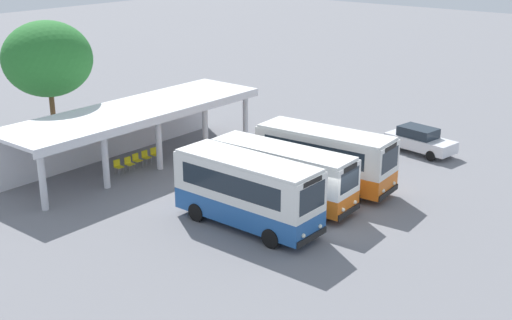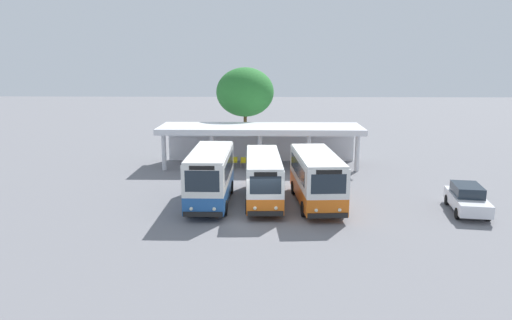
{
  "view_description": "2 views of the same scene",
  "coord_description": "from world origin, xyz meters",
  "px_view_note": "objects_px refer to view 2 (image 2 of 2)",
  "views": [
    {
      "loc": [
        -25.2,
        -15.56,
        13.27
      ],
      "look_at": [
        1.81,
        6.47,
        1.27
      ],
      "focal_mm": 46.94,
      "sensor_mm": 36.0,
      "label": 1
    },
    {
      "loc": [
        0.53,
        -25.38,
        8.84
      ],
      "look_at": [
        -0.29,
        6.03,
        2.17
      ],
      "focal_mm": 33.29,
      "sensor_mm": 36.0,
      "label": 2
    }
  ],
  "objects_px": {
    "city_bus_second_in_row": "(263,176)",
    "waiting_chair_middle_seat": "(252,161)",
    "city_bus_middle_cream": "(316,177)",
    "waiting_chair_fourth_seat": "(260,161)",
    "parked_car_flank": "(467,199)",
    "city_bus_nearest_orange": "(210,175)",
    "waiting_chair_second_from_end": "(243,161)",
    "waiting_chair_fifth_seat": "(269,161)",
    "waiting_chair_end_by_column": "(235,161)"
  },
  "relations": [
    {
      "from": "city_bus_nearest_orange",
      "to": "parked_car_flank",
      "type": "height_order",
      "value": "city_bus_nearest_orange"
    },
    {
      "from": "waiting_chair_middle_seat",
      "to": "waiting_chair_fifth_seat",
      "type": "bearing_deg",
      "value": 0.44
    },
    {
      "from": "city_bus_second_in_row",
      "to": "city_bus_middle_cream",
      "type": "bearing_deg",
      "value": -7.44
    },
    {
      "from": "waiting_chair_end_by_column",
      "to": "waiting_chair_fourth_seat",
      "type": "relative_size",
      "value": 1.0
    },
    {
      "from": "waiting_chair_middle_seat",
      "to": "city_bus_middle_cream",
      "type": "bearing_deg",
      "value": -67.03
    },
    {
      "from": "city_bus_middle_cream",
      "to": "waiting_chair_fourth_seat",
      "type": "relative_size",
      "value": 9.01
    },
    {
      "from": "city_bus_nearest_orange",
      "to": "city_bus_middle_cream",
      "type": "bearing_deg",
      "value": 0.43
    },
    {
      "from": "city_bus_nearest_orange",
      "to": "waiting_chair_second_from_end",
      "type": "height_order",
      "value": "city_bus_nearest_orange"
    },
    {
      "from": "city_bus_second_in_row",
      "to": "parked_car_flank",
      "type": "bearing_deg",
      "value": -8.31
    },
    {
      "from": "waiting_chair_second_from_end",
      "to": "waiting_chair_fifth_seat",
      "type": "xyz_separation_m",
      "value": [
        2.14,
        0.15,
        0.0
      ]
    },
    {
      "from": "waiting_chair_fifth_seat",
      "to": "waiting_chair_middle_seat",
      "type": "bearing_deg",
      "value": -179.56
    },
    {
      "from": "city_bus_middle_cream",
      "to": "parked_car_flank",
      "type": "xyz_separation_m",
      "value": [
        8.75,
        -1.33,
        -0.94
      ]
    },
    {
      "from": "waiting_chair_middle_seat",
      "to": "waiting_chair_fourth_seat",
      "type": "bearing_deg",
      "value": 0.38
    },
    {
      "from": "city_bus_second_in_row",
      "to": "waiting_chair_end_by_column",
      "type": "relative_size",
      "value": 9.32
    },
    {
      "from": "waiting_chair_end_by_column",
      "to": "waiting_chair_fifth_seat",
      "type": "xyz_separation_m",
      "value": [
        2.85,
        0.04,
        0.0
      ]
    },
    {
      "from": "waiting_chair_second_from_end",
      "to": "waiting_chair_middle_seat",
      "type": "relative_size",
      "value": 1.0
    },
    {
      "from": "city_bus_second_in_row",
      "to": "waiting_chair_second_from_end",
      "type": "relative_size",
      "value": 9.32
    },
    {
      "from": "city_bus_middle_cream",
      "to": "waiting_chair_fifth_seat",
      "type": "relative_size",
      "value": 9.01
    },
    {
      "from": "parked_car_flank",
      "to": "waiting_chair_end_by_column",
      "type": "height_order",
      "value": "parked_car_flank"
    },
    {
      "from": "waiting_chair_second_from_end",
      "to": "waiting_chair_fifth_seat",
      "type": "distance_m",
      "value": 2.14
    },
    {
      "from": "city_bus_nearest_orange",
      "to": "waiting_chair_fourth_seat",
      "type": "bearing_deg",
      "value": 74.29
    },
    {
      "from": "city_bus_second_in_row",
      "to": "waiting_chair_fourth_seat",
      "type": "bearing_deg",
      "value": 92.14
    },
    {
      "from": "waiting_chair_end_by_column",
      "to": "waiting_chair_second_from_end",
      "type": "bearing_deg",
      "value": -8.4
    },
    {
      "from": "waiting_chair_fourth_seat",
      "to": "waiting_chair_fifth_seat",
      "type": "distance_m",
      "value": 0.71
    },
    {
      "from": "waiting_chair_second_from_end",
      "to": "city_bus_middle_cream",
      "type": "bearing_deg",
      "value": -63.45
    },
    {
      "from": "waiting_chair_second_from_end",
      "to": "waiting_chair_middle_seat",
      "type": "bearing_deg",
      "value": 10.72
    },
    {
      "from": "waiting_chair_fourth_seat",
      "to": "waiting_chair_end_by_column",
      "type": "bearing_deg",
      "value": -179.08
    },
    {
      "from": "city_bus_nearest_orange",
      "to": "waiting_chair_fourth_seat",
      "type": "xyz_separation_m",
      "value": [
        2.91,
        10.34,
        -1.34
      ]
    },
    {
      "from": "waiting_chair_end_by_column",
      "to": "waiting_chair_middle_seat",
      "type": "distance_m",
      "value": 1.42
    },
    {
      "from": "waiting_chair_second_from_end",
      "to": "waiting_chair_middle_seat",
      "type": "height_order",
      "value": "same"
    },
    {
      "from": "waiting_chair_second_from_end",
      "to": "waiting_chair_fifth_seat",
      "type": "bearing_deg",
      "value": 3.9
    },
    {
      "from": "city_bus_nearest_orange",
      "to": "waiting_chair_end_by_column",
      "type": "distance_m",
      "value": 10.42
    },
    {
      "from": "city_bus_second_in_row",
      "to": "waiting_chair_middle_seat",
      "type": "height_order",
      "value": "city_bus_second_in_row"
    },
    {
      "from": "city_bus_middle_cream",
      "to": "waiting_chair_end_by_column",
      "type": "distance_m",
      "value": 11.84
    },
    {
      "from": "waiting_chair_second_from_end",
      "to": "city_bus_nearest_orange",
      "type": "bearing_deg",
      "value": -98.28
    },
    {
      "from": "city_bus_second_in_row",
      "to": "city_bus_middle_cream",
      "type": "height_order",
      "value": "city_bus_middle_cream"
    },
    {
      "from": "city_bus_middle_cream",
      "to": "waiting_chair_end_by_column",
      "type": "relative_size",
      "value": 9.01
    },
    {
      "from": "city_bus_second_in_row",
      "to": "parked_car_flank",
      "type": "height_order",
      "value": "city_bus_second_in_row"
    },
    {
      "from": "city_bus_second_in_row",
      "to": "waiting_chair_end_by_column",
      "type": "distance_m",
      "value": 10.2
    },
    {
      "from": "city_bus_second_in_row",
      "to": "waiting_chair_second_from_end",
      "type": "distance_m",
      "value": 9.95
    },
    {
      "from": "city_bus_second_in_row",
      "to": "waiting_chair_middle_seat",
      "type": "bearing_deg",
      "value": 96.26
    },
    {
      "from": "waiting_chair_fifth_seat",
      "to": "waiting_chair_second_from_end",
      "type": "bearing_deg",
      "value": -176.1
    },
    {
      "from": "city_bus_middle_cream",
      "to": "parked_car_flank",
      "type": "relative_size",
      "value": 1.69
    },
    {
      "from": "city_bus_middle_cream",
      "to": "waiting_chair_middle_seat",
      "type": "height_order",
      "value": "city_bus_middle_cream"
    },
    {
      "from": "city_bus_middle_cream",
      "to": "waiting_chair_second_from_end",
      "type": "relative_size",
      "value": 9.01
    },
    {
      "from": "city_bus_second_in_row",
      "to": "parked_car_flank",
      "type": "relative_size",
      "value": 1.75
    },
    {
      "from": "city_bus_second_in_row",
      "to": "city_bus_middle_cream",
      "type": "relative_size",
      "value": 1.03
    },
    {
      "from": "city_bus_second_in_row",
      "to": "waiting_chair_middle_seat",
      "type": "relative_size",
      "value": 9.32
    },
    {
      "from": "waiting_chair_fourth_seat",
      "to": "waiting_chair_fifth_seat",
      "type": "xyz_separation_m",
      "value": [
        0.71,
        0.01,
        0.0
      ]
    },
    {
      "from": "city_bus_second_in_row",
      "to": "parked_car_flank",
      "type": "distance_m",
      "value": 12.18
    }
  ]
}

